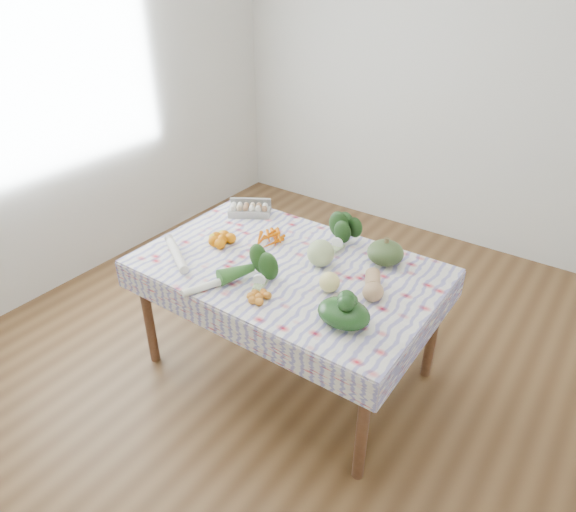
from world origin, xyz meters
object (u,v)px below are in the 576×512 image
Objects in this scene: egg_carton at (249,211)px; cabbage at (321,253)px; dining_table at (288,277)px; kabocha_squash at (385,253)px; butternut_squash at (373,284)px; grapefruit at (329,282)px.

cabbage is (0.71, -0.25, 0.04)m from egg_carton.
dining_table is 0.56m from kabocha_squash.
butternut_squash is 2.14× the size of grapefruit.
egg_carton is at bearing 160.65° from cabbage.
grapefruit reaches higher than dining_table.
grapefruit is at bearing -57.57° from egg_carton.
kabocha_squash reaches higher than grapefruit.
butternut_squash is (0.51, 0.03, 0.14)m from dining_table.
butternut_squash is at bearing -75.31° from kabocha_squash.
dining_table is 14.89× the size of grapefruit.
cabbage reaches higher than kabocha_squash.
cabbage is at bearing 132.38° from grapefruit.
egg_carton is 0.99m from grapefruit.
grapefruit is at bearing -176.59° from butternut_squash.
butternut_squash is (0.08, -0.30, -0.01)m from kabocha_squash.
butternut_squash is (0.36, -0.07, -0.02)m from cabbage.
kabocha_squash reaches higher than egg_carton.
dining_table is 7.83× the size of kabocha_squash.
butternut_squash reaches higher than egg_carton.
grapefruit reaches higher than egg_carton.
dining_table is 0.68m from egg_carton.
cabbage is 0.67× the size of butternut_squash.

